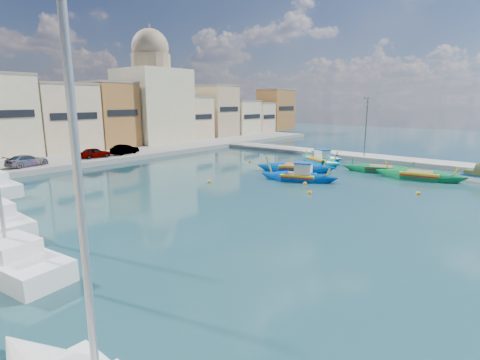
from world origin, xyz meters
TOP-DOWN VIEW (x-y plane):
  - ground at (0.00, 0.00)m, footprint 160.00×160.00m
  - east_quay at (18.00, 0.00)m, footprint 4.00×70.00m
  - north_quay at (0.00, 32.00)m, footprint 80.00×8.00m
  - north_townhouses at (6.68, 39.36)m, footprint 83.20×7.87m
  - church_block at (10.00, 40.00)m, footprint 10.00×10.00m
  - quay_street_lamp at (17.44, 6.00)m, footprint 1.18×0.16m
  - parked_cars at (-8.34, 30.50)m, footprint 16.39×2.46m
  - luzzu_turquoise_cabin at (11.49, 9.17)m, footprint 5.37×8.23m
  - luzzu_blue_cabin at (0.61, 5.63)m, footprint 4.49×7.97m
  - luzzu_cyan_mid at (15.00, 10.31)m, footprint 5.91×7.85m
  - luzzu_green at (4.48, 8.32)m, footprint 6.15×8.82m
  - luzzu_blue_south at (10.02, 1.04)m, footprint 4.61×8.57m
  - luzzu_cyan_south at (8.73, -3.11)m, footprint 3.50×8.85m
  - mooring_buoys at (1.84, 5.23)m, footprint 17.43×21.28m

SIDE VIEW (x-z plane):
  - ground at x=0.00m, z-range 0.00..0.00m
  - mooring_buoys at x=1.84m, z-range -0.10..0.26m
  - east_quay at x=18.00m, z-range 0.00..0.50m
  - luzzu_cyan_mid at x=15.00m, z-range -0.94..1.45m
  - luzzu_blue_south at x=10.02m, z-range -0.96..1.47m
  - luzzu_cyan_south at x=8.73m, z-range -1.05..1.63m
  - luzzu_green at x=4.48m, z-range -1.09..1.68m
  - north_quay at x=0.00m, z-range 0.00..0.60m
  - luzzu_turquoise_cabin at x=11.49m, z-range -1.01..1.66m
  - luzzu_blue_cabin at x=0.61m, z-range -1.04..1.72m
  - parked_cars at x=-8.34m, z-range 0.59..1.88m
  - quay_street_lamp at x=17.44m, z-range 0.34..8.34m
  - north_townhouses at x=6.68m, z-range -0.10..10.09m
  - church_block at x=10.00m, z-range -1.14..17.96m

